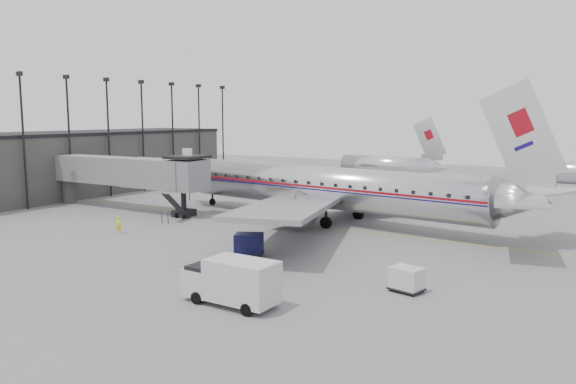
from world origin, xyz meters
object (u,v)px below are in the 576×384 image
Objects in this scene: baggage_cart_navy at (249,244)px; ramp_worker at (119,225)px; airliner at (331,188)px; service_van at (231,281)px; baggage_cart_white at (407,279)px.

baggage_cart_navy is 14.45m from ramp_worker.
airliner is 20.35m from ramp_worker.
airliner is 25.77m from service_van.
baggage_cart_navy is (0.82, -15.32, -2.48)m from airliner.
baggage_cart_white is at bearing -21.09° from ramp_worker.
airliner is at bearing 106.24° from service_van.
baggage_cart_navy is (-5.53, 9.58, -0.49)m from service_van.
baggage_cart_navy reaches higher than baggage_cart_white.
ramp_worker reaches higher than baggage_cart_white.
airliner is at bearing 141.10° from baggage_cart_white.
baggage_cart_navy is 1.64× the size of ramp_worker.
ramp_worker is at bearing 154.17° from baggage_cart_navy.
ramp_worker is (-13.62, -14.90, -2.58)m from airliner.
service_van is at bearing -68.89° from airliner.
service_van is 22.34m from ramp_worker.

